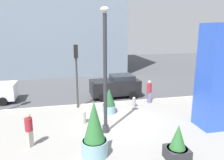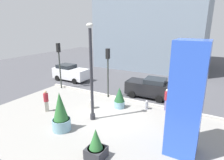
# 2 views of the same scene
# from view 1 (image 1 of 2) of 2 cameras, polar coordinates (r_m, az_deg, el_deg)

# --- Properties ---
(ground_plane) EXTENTS (60.00, 60.00, 0.00)m
(ground_plane) POSITION_cam_1_polar(r_m,az_deg,el_deg) (17.30, -2.23, -5.52)
(ground_plane) COLOR #47474C
(plaza_pavement) EXTENTS (18.00, 10.00, 0.02)m
(plaza_pavement) POSITION_cam_1_polar(r_m,az_deg,el_deg) (11.91, 3.15, -14.61)
(plaza_pavement) COLOR gray
(plaza_pavement) RESTS_ON ground_plane
(curb_strip) EXTENTS (18.00, 0.24, 0.16)m
(curb_strip) POSITION_cam_1_polar(r_m,az_deg,el_deg) (16.45, -1.68, -6.22)
(curb_strip) COLOR #B7B2A8
(curb_strip) RESTS_ON ground_plane
(lamp_post) EXTENTS (0.44, 0.44, 6.62)m
(lamp_post) POSITION_cam_1_polar(r_m,az_deg,el_deg) (11.30, -1.80, 1.34)
(lamp_post) COLOR #2D2D33
(lamp_post) RESTS_ON ground_plane
(art_pillar_blue) EXTENTS (1.56, 1.56, 5.87)m
(art_pillar_blue) POSITION_cam_1_polar(r_m,az_deg,el_deg) (13.39, 25.47, 0.64)
(art_pillar_blue) COLOR blue
(art_pillar_blue) RESTS_ON ground_plane
(potted_plant_near_left) EXTENTS (0.93, 0.93, 1.65)m
(potted_plant_near_left) POSITION_cam_1_polar(r_m,az_deg,el_deg) (10.10, 16.77, -16.07)
(potted_plant_near_left) COLOR #2D2D33
(potted_plant_near_left) RESTS_ON ground_plane
(potted_plant_curbside) EXTENTS (1.16, 1.16, 2.57)m
(potted_plant_curbside) POSITION_cam_1_polar(r_m,az_deg,el_deg) (9.82, -4.63, -13.39)
(potted_plant_curbside) COLOR #7AA8B7
(potted_plant_curbside) RESTS_ON ground_plane
(potted_plant_mid_plaza) EXTENTS (0.85, 0.85, 1.73)m
(potted_plant_mid_plaza) POSITION_cam_1_polar(r_m,az_deg,el_deg) (14.60, -0.77, -5.56)
(potted_plant_mid_plaza) COLOR #7AA8B7
(potted_plant_mid_plaza) RESTS_ON ground_plane
(fire_hydrant) EXTENTS (0.36, 0.26, 0.75)m
(fire_hydrant) POSITION_cam_1_polar(r_m,az_deg,el_deg) (16.01, 5.78, -5.75)
(fire_hydrant) COLOR #99999E
(fire_hydrant) RESTS_ON ground_plane
(concrete_bollard) EXTENTS (0.36, 0.36, 0.75)m
(concrete_bollard) POSITION_cam_1_polar(r_m,az_deg,el_deg) (13.39, -7.63, -9.66)
(concrete_bollard) COLOR #B2ADA3
(concrete_bollard) RESTS_ON ground_plane
(traffic_light_far_side) EXTENTS (0.28, 0.42, 4.52)m
(traffic_light_far_side) POSITION_cam_1_polar(r_m,az_deg,el_deg) (15.33, -9.33, 3.68)
(traffic_light_far_side) COLOR #333833
(traffic_light_far_side) RESTS_ON ground_plane
(car_far_lane) EXTENTS (4.10, 2.23, 1.84)m
(car_far_lane) POSITION_cam_1_polar(r_m,az_deg,el_deg) (18.13, 0.97, -1.56)
(car_far_lane) COLOR black
(car_far_lane) RESTS_ON ground_plane
(pedestrian_on_sidewalk) EXTENTS (0.38, 0.38, 1.77)m
(pedestrian_on_sidewalk) POSITION_cam_1_polar(r_m,az_deg,el_deg) (16.83, 9.71, -2.72)
(pedestrian_on_sidewalk) COLOR slate
(pedestrian_on_sidewalk) RESTS_ON ground_plane
(pedestrian_by_curb) EXTENTS (0.51, 0.51, 1.71)m
(pedestrian_by_curb) POSITION_cam_1_polar(r_m,az_deg,el_deg) (11.28, -20.92, -11.76)
(pedestrian_by_curb) COLOR #B2AD9E
(pedestrian_by_curb) RESTS_ON ground_plane
(highrise_across_street) EXTENTS (15.63, 12.26, 18.16)m
(highrise_across_street) POSITION_cam_1_polar(r_m,az_deg,el_deg) (31.74, -13.60, 19.25)
(highrise_across_street) COLOR gray
(highrise_across_street) RESTS_ON ground_plane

